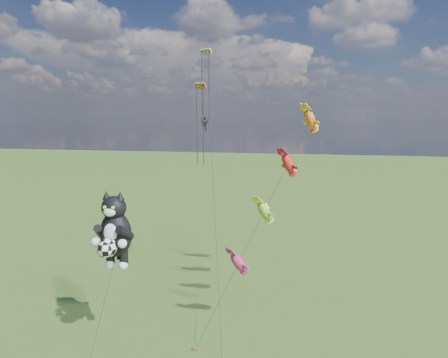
# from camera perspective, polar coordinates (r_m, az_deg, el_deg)

# --- Properties ---
(ground) EXTENTS (300.00, 300.00, 0.00)m
(ground) POSITION_cam_1_polar(r_m,az_deg,el_deg) (35.43, -20.50, -20.81)
(ground) COLOR #234411
(cat_kite_rig) EXTENTS (2.93, 4.26, 12.27)m
(cat_kite_rig) POSITION_cam_1_polar(r_m,az_deg,el_deg) (28.59, -16.38, -7.53)
(cat_kite_rig) COLOR brown
(cat_kite_rig) RESTS_ON ground
(fish_windsock_rig) EXTENTS (10.13, 12.49, 20.39)m
(fish_windsock_rig) POSITION_cam_1_polar(r_m,az_deg,el_deg) (32.51, 7.98, -1.40)
(fish_windsock_rig) COLOR brown
(fish_windsock_rig) RESTS_ON ground
(parafoil_rig) EXTENTS (5.58, 16.90, 25.65)m
(parafoil_rig) POSITION_cam_1_polar(r_m,az_deg,el_deg) (37.95, -2.95, 10.40)
(parafoil_rig) COLOR brown
(parafoil_rig) RESTS_ON ground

